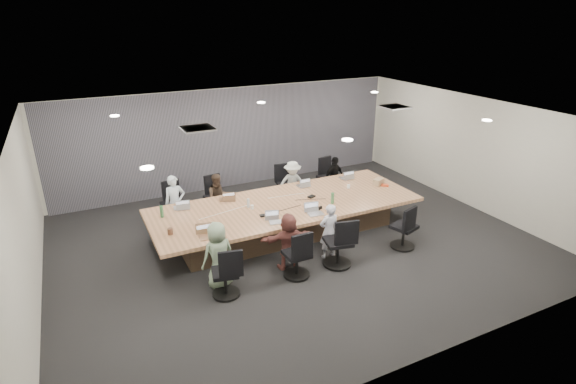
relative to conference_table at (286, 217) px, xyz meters
name	(u,v)px	position (x,y,z in m)	size (l,w,h in m)	color
floor	(296,242)	(0.00, -0.50, -0.40)	(10.00, 8.00, 0.00)	black
ceiling	(297,116)	(0.00, -0.50, 2.40)	(10.00, 8.00, 0.00)	white
wall_back	(232,138)	(0.00, 3.50, 1.00)	(10.00, 2.80, 0.00)	beige
wall_front	(433,278)	(0.00, -4.50, 1.00)	(10.00, 2.80, 0.00)	beige
wall_left	(24,231)	(-5.00, -0.50, 1.00)	(8.00, 2.80, 0.00)	beige
wall_right	(471,152)	(5.00, -0.50, 1.00)	(8.00, 2.80, 0.00)	beige
curtain	(233,138)	(0.00, 3.42, 1.00)	(9.80, 0.04, 2.80)	slate
conference_table	(286,217)	(0.00, 0.00, 0.00)	(6.00, 2.20, 0.74)	#503B2D
chair_0	(173,207)	(-2.17, 1.70, 0.00)	(0.54, 0.54, 0.80)	black
chair_1	(215,200)	(-1.14, 1.70, -0.02)	(0.51, 0.51, 0.76)	black
chair_2	(286,187)	(0.84, 1.70, -0.02)	(0.51, 0.51, 0.76)	black
chair_3	(327,180)	(2.09, 1.70, -0.01)	(0.52, 0.52, 0.78)	black
chair_4	(225,276)	(-2.03, -1.70, -0.01)	(0.52, 0.52, 0.78)	black
chair_5	(297,258)	(-0.61, -1.70, 0.00)	(0.54, 0.54, 0.79)	black
chair_6	(338,245)	(0.31, -1.70, 0.04)	(0.59, 0.59, 0.88)	black
chair_7	(404,230)	(1.96, -1.70, 0.00)	(0.55, 0.55, 0.81)	black
person_0	(175,203)	(-2.17, 1.35, 0.24)	(0.47, 0.31, 1.29)	silver
laptop_0	(181,207)	(-2.17, 0.80, 0.35)	(0.30, 0.21, 0.02)	#B2B2B7
person_1	(219,198)	(-1.14, 1.35, 0.18)	(0.57, 0.44, 1.17)	#3E3025
laptop_1	(226,199)	(-1.14, 0.80, 0.35)	(0.29, 0.20, 0.02)	#8C6647
person_2	(292,184)	(0.84, 1.35, 0.20)	(0.78, 0.45, 1.20)	beige
laptop_2	(303,185)	(0.84, 0.80, 0.35)	(0.29, 0.20, 0.02)	#B2B2B7
person_3	(334,177)	(2.09, 1.35, 0.17)	(0.67, 0.28, 1.15)	black
laptop_3	(345,178)	(2.09, 0.80, 0.35)	(0.30, 0.21, 0.02)	#B2B2B7
person_4	(218,255)	(-2.03, -1.35, 0.23)	(0.62, 0.40, 1.27)	gray
laptop_4	(209,237)	(-2.03, -0.80, 0.35)	(0.36, 0.25, 0.02)	#8C6647
person_5	(289,241)	(-0.61, -1.35, 0.18)	(1.07, 0.34, 1.16)	brown
laptop_5	(277,222)	(-0.61, -0.80, 0.35)	(0.29, 0.20, 0.02)	#B2B2B7
person_6	(329,231)	(0.31, -1.35, 0.19)	(0.43, 0.28, 1.18)	silver
laptop_6	(316,214)	(0.31, -0.80, 0.35)	(0.32, 0.22, 0.02)	#B2B2B7
bottle_green_left	(162,212)	(-2.63, 0.49, 0.47)	(0.07, 0.07, 0.25)	#397645
bottle_green_right	(333,198)	(0.93, -0.46, 0.46)	(0.07, 0.07, 0.25)	#397645
bottle_clear	(248,203)	(-0.83, 0.17, 0.44)	(0.06, 0.06, 0.20)	silver
cup_white_far	(252,207)	(-0.79, 0.06, 0.38)	(0.07, 0.07, 0.09)	white
cup_white_near	(349,186)	(1.76, 0.16, 0.38)	(0.07, 0.07, 0.09)	white
mug_brown	(170,231)	(-2.65, -0.36, 0.40)	(0.10, 0.10, 0.12)	brown
mic_left	(264,215)	(-0.72, -0.39, 0.35)	(0.15, 0.10, 0.03)	black
mic_right	(311,197)	(0.68, 0.06, 0.36)	(0.17, 0.11, 0.03)	black
stapler	(319,208)	(0.50, -0.62, 0.37)	(0.17, 0.04, 0.06)	black
canvas_bag	(378,182)	(2.57, 0.05, 0.41)	(0.27, 0.17, 0.15)	tan
snack_packet	(385,185)	(2.65, -0.11, 0.36)	(0.17, 0.11, 0.04)	#E84A20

